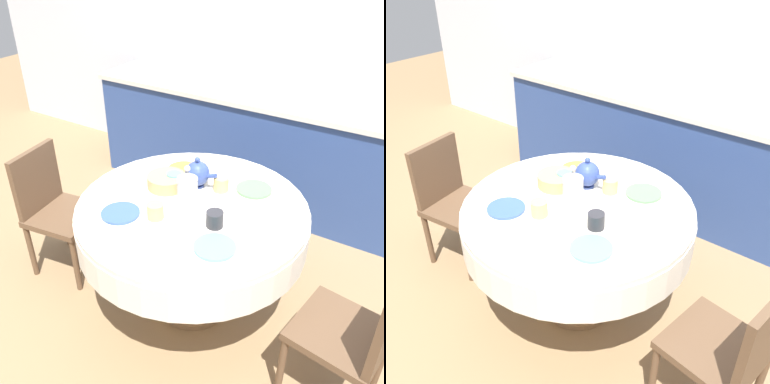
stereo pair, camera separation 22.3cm
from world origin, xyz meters
TOP-DOWN VIEW (x-y plane):
  - ground_plane at (0.00, 0.00)m, footprint 12.00×12.00m
  - wall_back at (0.00, 1.72)m, footprint 7.00×0.05m
  - kitchen_counter at (0.00, 1.38)m, footprint 3.24×0.64m
  - dining_table at (0.00, 0.00)m, footprint 1.25×1.25m
  - chair_left at (0.95, -0.14)m, footprint 0.45×0.45m
  - chair_right at (-0.95, -0.14)m, footprint 0.45×0.45m
  - plate_near_left at (-0.27, -0.27)m, footprint 0.20×0.20m
  - cup_near_left at (-0.09, -0.20)m, footprint 0.09×0.09m
  - plate_near_right at (0.28, -0.25)m, footprint 0.20×0.20m
  - cup_near_right at (0.20, -0.10)m, footprint 0.09×0.09m
  - plate_far_left at (-0.24, 0.29)m, footprint 0.20×0.20m
  - cup_far_left at (-0.19, 0.11)m, footprint 0.09×0.09m
  - plate_far_right at (0.22, 0.31)m, footprint 0.20×0.20m
  - cup_far_right at (0.06, 0.21)m, footprint 0.09×0.09m
  - coffee_carafe at (-0.01, -0.03)m, footprint 0.11×0.11m
  - teapot at (-0.08, 0.18)m, footprint 0.19×0.14m
  - bread_basket at (-0.22, 0.08)m, footprint 0.22×0.22m

SIDE VIEW (x-z plane):
  - ground_plane at x=0.00m, z-range 0.00..0.00m
  - kitchen_counter at x=0.00m, z-range 0.00..0.92m
  - chair_left at x=0.95m, z-range 0.05..0.89m
  - chair_right at x=-0.95m, z-range 0.05..0.89m
  - dining_table at x=0.00m, z-range 0.24..0.97m
  - plate_near_left at x=-0.27m, z-range 0.73..0.74m
  - plate_near_right at x=0.28m, z-range 0.73..0.74m
  - plate_far_left at x=-0.24m, z-range 0.73..0.74m
  - plate_far_right at x=0.22m, z-range 0.73..0.74m
  - bread_basket at x=-0.22m, z-range 0.73..0.80m
  - cup_near_left at x=-0.09m, z-range 0.73..0.81m
  - cup_near_right at x=0.20m, z-range 0.73..0.81m
  - cup_far_left at x=-0.19m, z-range 0.73..0.81m
  - cup_far_right at x=0.06m, z-range 0.73..0.81m
  - teapot at x=-0.08m, z-range 0.72..0.90m
  - coffee_carafe at x=-0.01m, z-range 0.71..0.96m
  - wall_back at x=0.00m, z-range 0.00..2.60m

